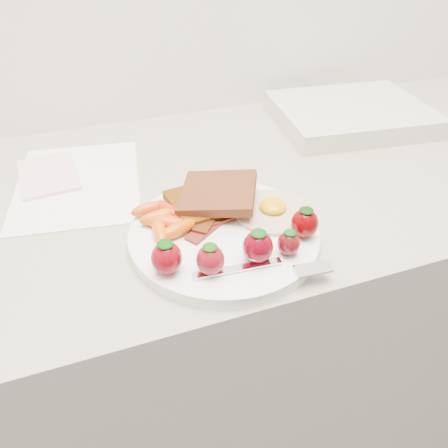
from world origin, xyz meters
name	(u,v)px	position (x,y,z in m)	size (l,w,h in m)	color
counter	(211,345)	(0.00, 1.70, 0.45)	(2.00, 0.60, 0.90)	gray
plate	(224,235)	(-0.03, 1.54, 0.91)	(0.27, 0.27, 0.02)	white
toast_lower	(204,203)	(-0.03, 1.61, 0.93)	(0.10, 0.10, 0.01)	#301903
toast_upper	(218,193)	(-0.01, 1.60, 0.94)	(0.11, 0.11, 0.01)	#502212
fried_egg	(272,210)	(0.06, 1.56, 0.92)	(0.12, 0.12, 0.02)	silver
bacon_strips	(213,220)	(-0.03, 1.56, 0.92)	(0.10, 0.09, 0.01)	#3D0C0D
baby_carrots	(163,219)	(-0.10, 1.58, 0.93)	(0.09, 0.10, 0.02)	#BD5706
strawberries	(243,245)	(-0.02, 1.48, 0.94)	(0.23, 0.06, 0.05)	maroon
fork	(272,268)	(0.00, 1.44, 0.92)	(0.17, 0.06, 0.00)	silver
paper_sheet	(78,183)	(-0.21, 1.77, 0.90)	(0.20, 0.27, 0.00)	white
notepad	(48,175)	(-0.26, 1.81, 0.91)	(0.09, 0.14, 0.01)	#F8C2D3
appliance	(351,114)	(0.37, 1.83, 0.92)	(0.31, 0.25, 0.04)	beige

